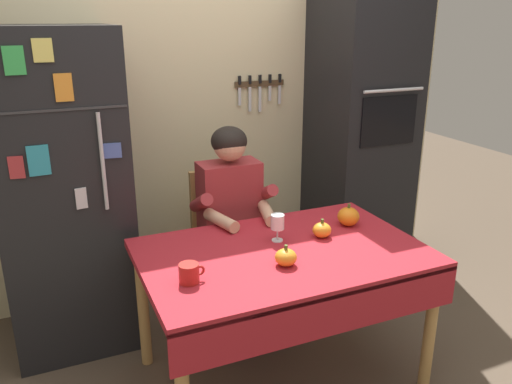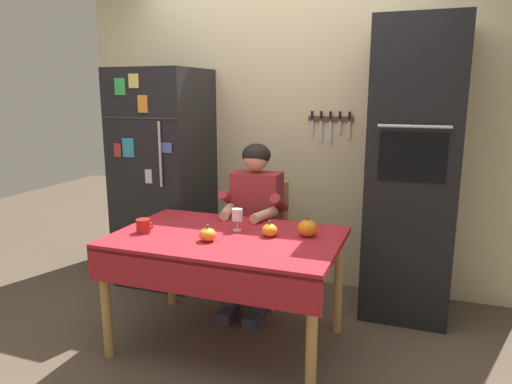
{
  "view_description": "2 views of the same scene",
  "coord_description": "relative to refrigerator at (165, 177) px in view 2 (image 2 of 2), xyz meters",
  "views": [
    {
      "loc": [
        -1.05,
        -1.98,
        1.84
      ],
      "look_at": [
        -0.1,
        0.21,
        1.02
      ],
      "focal_mm": 36.17,
      "sensor_mm": 36.0,
      "label": 1
    },
    {
      "loc": [
        1.12,
        -2.45,
        1.61
      ],
      "look_at": [
        0.13,
        0.26,
        0.99
      ],
      "focal_mm": 32.68,
      "sensor_mm": 36.0,
      "label": 2
    }
  ],
  "objects": [
    {
      "name": "back_wall_assembly",
      "position": [
        1.0,
        0.39,
        0.4
      ],
      "size": [
        3.7,
        0.13,
        2.6
      ],
      "color": "beige",
      "rests_on": "ground"
    },
    {
      "name": "dining_table",
      "position": [
        0.95,
        -0.88,
        -0.24
      ],
      "size": [
        1.4,
        0.9,
        0.74
      ],
      "color": "tan",
      "rests_on": "ground"
    },
    {
      "name": "chair_behind_person",
      "position": [
        0.91,
        -0.09,
        -0.39
      ],
      "size": [
        0.4,
        0.4,
        0.93
      ],
      "color": "tan",
      "rests_on": "ground"
    },
    {
      "name": "coffee_mug",
      "position": [
        0.43,
        -0.99,
        -0.12
      ],
      "size": [
        0.12,
        0.09,
        0.09
      ],
      "color": "#B2231E",
      "rests_on": "dining_table"
    },
    {
      "name": "pumpkin_large",
      "position": [
        1.43,
        -0.71,
        -0.11
      ],
      "size": [
        0.12,
        0.12,
        0.12
      ],
      "color": "orange",
      "rests_on": "dining_table"
    },
    {
      "name": "wine_glass",
      "position": [
        0.97,
        -0.75,
        -0.06
      ],
      "size": [
        0.07,
        0.07,
        0.14
      ],
      "color": "white",
      "rests_on": "dining_table"
    },
    {
      "name": "ground_plane",
      "position": [
        0.95,
        -0.96,
        -0.9
      ],
      "size": [
        10.0,
        10.0,
        0.0
      ],
      "primitive_type": "plane",
      "color": "brown",
      "rests_on": "ground"
    },
    {
      "name": "wall_oven",
      "position": [
        2.0,
        0.04,
        0.15
      ],
      "size": [
        0.6,
        0.64,
        2.1
      ],
      "color": "black",
      "rests_on": "ground"
    },
    {
      "name": "pumpkin_medium",
      "position": [
        1.21,
        -0.8,
        -0.12
      ],
      "size": [
        0.1,
        0.1,
        0.1
      ],
      "color": "orange",
      "rests_on": "dining_table"
    },
    {
      "name": "refrigerator",
      "position": [
        0.0,
        0.0,
        0.0
      ],
      "size": [
        0.68,
        0.71,
        1.8
      ],
      "color": "black",
      "rests_on": "ground"
    },
    {
      "name": "pumpkin_small",
      "position": [
        0.89,
        -1.01,
        -0.12
      ],
      "size": [
        0.1,
        0.1,
        0.1
      ],
      "color": "orange",
      "rests_on": "dining_table"
    },
    {
      "name": "seated_person",
      "position": [
        0.91,
        -0.28,
        -0.16
      ],
      "size": [
        0.47,
        0.55,
        1.25
      ],
      "color": "#38384C",
      "rests_on": "ground"
    }
  ]
}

